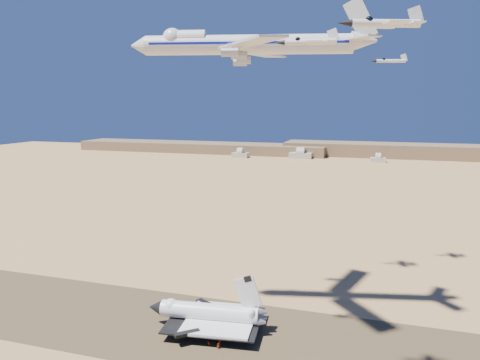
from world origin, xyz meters
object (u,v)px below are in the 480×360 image
(crew_a, at_px, (220,343))
(chase_jet_d, at_px, (390,61))
(crew_b, at_px, (218,346))
(carrier_747, at_px, (240,45))
(crew_c, at_px, (209,344))
(shuttle, at_px, (208,314))
(chase_jet_a, at_px, (309,42))
(chase_jet_b, at_px, (384,23))
(chase_jet_c, at_px, (323,47))

(crew_a, xyz_separation_m, chase_jet_d, (45.85, 84.81, 90.87))
(crew_b, relative_size, chase_jet_d, 0.12)
(carrier_747, bearing_deg, crew_c, -112.73)
(shuttle, xyz_separation_m, crew_c, (4.15, -10.50, -4.42))
(chase_jet_a, relative_size, chase_jet_d, 0.94)
(shuttle, relative_size, chase_jet_d, 2.66)
(crew_b, distance_m, chase_jet_b, 103.59)
(chase_jet_c, bearing_deg, chase_jet_d, 27.99)
(chase_jet_a, xyz_separation_m, chase_jet_c, (-8.51, 83.20, 7.98))
(carrier_747, distance_m, crew_c, 94.17)
(crew_c, bearing_deg, chase_jet_d, -103.67)
(shuttle, distance_m, chase_jet_b, 107.41)
(carrier_747, relative_size, chase_jet_c, 4.80)
(chase_jet_c, xyz_separation_m, chase_jet_d, (25.41, 21.59, -4.06))
(crew_a, bearing_deg, chase_jet_d, -22.16)
(crew_b, bearing_deg, shuttle, 12.71)
(shuttle, xyz_separation_m, chase_jet_a, (36.24, -29.21, 82.49))
(chase_jet_a, relative_size, chase_jet_b, 0.91)
(shuttle, bearing_deg, crew_b, -62.53)
(crew_a, relative_size, crew_c, 0.96)
(carrier_747, xyz_separation_m, chase_jet_c, (19.91, 43.57, 3.15))
(crew_b, relative_size, chase_jet_a, 0.13)
(shuttle, distance_m, crew_c, 12.12)
(carrier_747, xyz_separation_m, crew_c, (-3.67, -20.92, -91.74))
(carrier_747, relative_size, crew_a, 49.10)
(crew_a, bearing_deg, chase_jet_a, -118.38)
(carrier_747, bearing_deg, crew_a, -104.32)
(carrier_747, bearing_deg, chase_jet_b, -62.92)
(chase_jet_a, bearing_deg, crew_a, 138.75)
(chase_jet_a, height_order, chase_jet_b, chase_jet_b)
(shuttle, bearing_deg, crew_c, -75.21)
(carrier_747, height_order, crew_a, carrier_747)
(carrier_747, bearing_deg, chase_jet_c, 52.65)
(chase_jet_b, bearing_deg, chase_jet_a, 119.08)
(crew_a, height_order, chase_jet_a, chase_jet_a)
(chase_jet_d, bearing_deg, crew_b, -134.34)
(crew_a, distance_m, crew_c, 3.39)
(crew_c, xyz_separation_m, chase_jet_c, (23.58, 64.49, 94.89))
(crew_c, bearing_deg, chase_jet_b, 162.15)
(crew_b, distance_m, crew_c, 3.41)
(shuttle, relative_size, chase_jet_a, 2.83)
(crew_b, height_order, chase_jet_c, chase_jet_c)
(chase_jet_d, bearing_deg, chase_jet_c, -156.21)
(crew_c, relative_size, chase_jet_b, 0.11)
(crew_a, height_order, chase_jet_b, chase_jet_b)
(crew_a, relative_size, chase_jet_c, 0.10)
(chase_jet_a, distance_m, chase_jet_b, 20.87)
(chase_jet_a, relative_size, chase_jet_c, 0.87)
(crew_b, bearing_deg, chase_jet_d, -49.31)
(chase_jet_b, bearing_deg, shuttle, 120.00)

